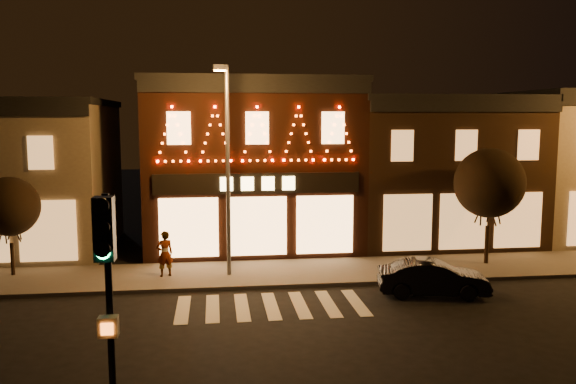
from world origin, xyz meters
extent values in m
plane|color=black|center=(0.00, 0.00, 0.00)|extent=(120.00, 120.00, 0.00)
cube|color=#47423D|center=(2.00, 8.00, 0.07)|extent=(44.00, 4.00, 0.15)
cube|color=black|center=(0.00, 14.00, 4.00)|extent=(10.00, 8.00, 8.00)
cube|color=black|center=(0.00, 14.00, 8.15)|extent=(10.20, 8.20, 0.30)
cube|color=black|center=(0.00, 9.95, 7.75)|extent=(10.00, 0.25, 0.50)
cube|color=black|center=(0.00, 9.90, 3.60)|extent=(9.00, 0.15, 0.90)
cube|color=#FFD87F|center=(0.00, 9.80, 3.60)|extent=(3.40, 0.08, 0.60)
cube|color=#342012|center=(9.50, 14.00, 3.60)|extent=(9.00, 8.00, 7.20)
cube|color=black|center=(9.50, 14.00, 7.35)|extent=(9.20, 8.20, 0.30)
cube|color=black|center=(9.50, 9.95, 6.95)|extent=(9.00, 0.25, 0.50)
cylinder|color=black|center=(-3.80, -4.82, 2.63)|extent=(0.13, 0.13, 4.95)
cube|color=black|center=(-3.80, -5.06, 4.51)|extent=(0.35, 0.33, 1.13)
cylinder|color=#19FF72|center=(-3.80, -5.23, 4.13)|extent=(0.24, 0.07, 0.24)
cube|color=beige|center=(-3.80, -5.04, 2.73)|extent=(0.35, 0.24, 0.37)
cylinder|color=#59595E|center=(-1.33, 7.76, 4.27)|extent=(0.16, 0.16, 8.24)
cylinder|color=#59595E|center=(-1.47, 6.95, 8.29)|extent=(0.38, 1.64, 0.10)
cube|color=#59595E|center=(-1.61, 6.14, 8.24)|extent=(0.56, 0.37, 0.19)
cube|color=orange|center=(-1.61, 6.14, 8.12)|extent=(0.42, 0.27, 0.05)
cylinder|color=black|center=(-9.99, 8.84, 0.80)|extent=(0.15, 0.15, 1.30)
sphere|color=black|center=(-9.99, 8.84, 2.93)|extent=(2.37, 2.37, 2.37)
cylinder|color=black|center=(9.84, 8.25, 0.97)|extent=(0.18, 0.18, 1.64)
sphere|color=black|center=(9.84, 8.25, 3.66)|extent=(3.00, 3.00, 3.00)
imported|color=black|center=(5.96, 4.46, 0.65)|extent=(4.13, 2.08, 1.30)
imported|color=gray|center=(-3.87, 7.82, 1.07)|extent=(0.78, 0.65, 1.83)
camera|label=1|loc=(-1.88, -15.43, 6.43)|focal=36.57mm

